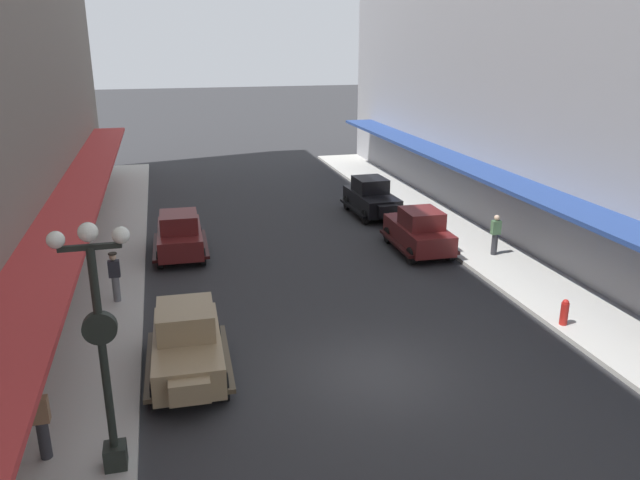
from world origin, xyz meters
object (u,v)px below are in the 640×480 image
(fire_hydrant, at_px, (564,312))
(parked_car_3, at_px, (187,342))
(lamp_post_with_clock, at_px, (101,341))
(pedestrian_1, at_px, (41,422))
(parked_car_0, at_px, (371,196))
(pedestrian_3, at_px, (115,276))
(parked_car_1, at_px, (419,230))
(parked_car_2, at_px, (180,233))
(pedestrian_0, at_px, (495,234))

(fire_hydrant, bearing_deg, parked_car_3, 179.38)
(lamp_post_with_clock, bearing_deg, pedestrian_1, 155.19)
(lamp_post_with_clock, xyz_separation_m, fire_hydrant, (12.75, 3.43, -2.42))
(parked_car_0, xyz_separation_m, lamp_post_with_clock, (-11.22, -16.88, 2.04))
(parked_car_0, relative_size, parked_car_3, 1.00)
(parked_car_0, distance_m, parked_car_3, 16.43)
(fire_hydrant, relative_size, pedestrian_1, 0.50)
(parked_car_0, xyz_separation_m, pedestrian_3, (-11.66, -8.25, 0.07))
(parked_car_1, height_order, parked_car_3, same)
(parked_car_1, bearing_deg, lamp_post_with_clock, -135.41)
(parked_car_1, bearing_deg, fire_hydrant, -79.34)
(parked_car_2, relative_size, pedestrian_0, 2.61)
(parked_car_2, height_order, parked_car_3, same)
(parked_car_0, bearing_deg, fire_hydrant, -83.53)
(parked_car_3, distance_m, pedestrian_3, 5.48)
(pedestrian_0, xyz_separation_m, pedestrian_3, (-14.37, -1.04, 0.02))
(parked_car_1, bearing_deg, parked_car_0, 90.73)
(parked_car_2, bearing_deg, parked_car_0, 21.96)
(pedestrian_3, bearing_deg, pedestrian_1, -97.05)
(parked_car_1, relative_size, pedestrian_3, 2.57)
(parked_car_3, bearing_deg, pedestrian_3, 112.05)
(parked_car_0, xyz_separation_m, fire_hydrant, (1.53, -13.45, -0.38))
(fire_hydrant, distance_m, pedestrian_1, 14.44)
(parked_car_0, bearing_deg, pedestrian_0, -69.38)
(lamp_post_with_clock, distance_m, pedestrian_0, 17.08)
(parked_car_0, relative_size, pedestrian_1, 2.62)
(parked_car_3, bearing_deg, pedestrian_1, -136.47)
(lamp_post_with_clock, height_order, pedestrian_3, lamp_post_with_clock)
(parked_car_3, distance_m, pedestrian_1, 4.20)
(parked_car_1, xyz_separation_m, pedestrian_0, (2.64, -1.47, 0.05))
(lamp_post_with_clock, distance_m, fire_hydrant, 13.42)
(parked_car_2, distance_m, parked_car_3, 9.53)
(parked_car_1, bearing_deg, pedestrian_1, -140.50)
(pedestrian_1, bearing_deg, parked_car_0, 52.07)
(lamp_post_with_clock, distance_m, pedestrian_1, 2.54)
(pedestrian_1, bearing_deg, parked_car_2, 75.49)
(pedestrian_0, distance_m, pedestrian_3, 14.41)
(parked_car_1, bearing_deg, parked_car_2, 168.46)
(parked_car_2, xyz_separation_m, fire_hydrant, (10.95, -9.65, -0.38))
(lamp_post_with_clock, height_order, fire_hydrant, lamp_post_with_clock)
(lamp_post_with_clock, bearing_deg, parked_car_0, 56.38)
(parked_car_0, height_order, fire_hydrant, parked_car_0)
(parked_car_1, distance_m, lamp_post_with_clock, 16.00)
(parked_car_2, bearing_deg, parked_car_3, -91.02)
(parked_car_0, xyz_separation_m, parked_car_2, (-9.43, -3.80, 0.00))
(parked_car_3, bearing_deg, parked_car_2, 88.98)
(parked_car_1, xyz_separation_m, lamp_post_with_clock, (-11.30, -11.14, 2.04))
(pedestrian_3, bearing_deg, parked_car_0, 35.28)
(lamp_post_with_clock, bearing_deg, pedestrian_0, 34.75)
(lamp_post_with_clock, bearing_deg, pedestrian_3, 92.87)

